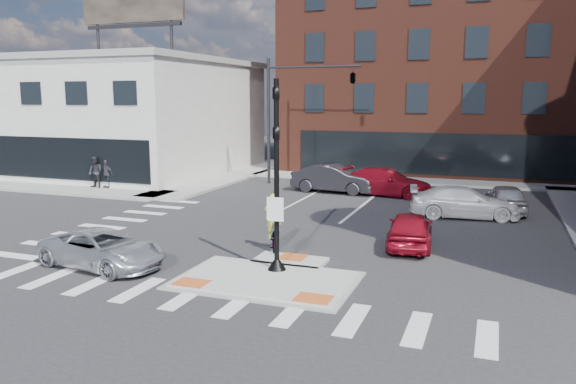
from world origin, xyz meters
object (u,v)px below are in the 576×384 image
at_px(silver_suv, 102,249).
at_px(cyclist, 273,232).
at_px(bg_car_silver, 506,198).
at_px(bg_car_red, 386,182).
at_px(white_pickup, 464,202).
at_px(pedestrian_a, 95,172).
at_px(red_sedan, 410,229).
at_px(pedestrian_b, 106,174).
at_px(bg_car_dark, 334,179).

height_order(silver_suv, cyclist, cyclist).
height_order(bg_car_silver, bg_car_red, bg_car_red).
height_order(silver_suv, bg_car_red, bg_car_red).
bearing_deg(white_pickup, bg_car_red, 35.26).
distance_m(silver_suv, bg_car_silver, 18.99).
bearing_deg(cyclist, pedestrian_a, -52.66).
distance_m(silver_suv, red_sedan, 10.97).
relative_size(bg_car_silver, pedestrian_b, 2.41).
bearing_deg(red_sedan, pedestrian_b, -25.56).
xyz_separation_m(bg_car_dark, bg_car_silver, (9.42, -2.74, -0.12)).
bearing_deg(bg_car_red, silver_suv, 167.99).
relative_size(silver_suv, bg_car_dark, 0.89).
bearing_deg(bg_car_red, cyclist, -179.13).
relative_size(bg_car_silver, bg_car_red, 0.77).
distance_m(red_sedan, pedestrian_a, 20.76).
relative_size(white_pickup, pedestrian_b, 2.92).
height_order(bg_car_dark, pedestrian_b, pedestrian_b).
relative_size(bg_car_red, cyclist, 2.51).
xyz_separation_m(red_sedan, cyclist, (-4.59, -2.30, 0.04)).
distance_m(cyclist, pedestrian_b, 17.22).
height_order(white_pickup, pedestrian_a, pedestrian_a).
relative_size(white_pickup, pedestrian_a, 2.62).
bearing_deg(bg_car_silver, cyclist, 44.87).
bearing_deg(bg_car_dark, white_pickup, -117.10).
xyz_separation_m(cyclist, pedestrian_a, (-15.10, 8.88, 0.38)).
bearing_deg(cyclist, bg_car_red, -119.25).
xyz_separation_m(white_pickup, pedestrian_b, (-20.73, 0.74, 0.28)).
relative_size(red_sedan, pedestrian_a, 2.10).
distance_m(red_sedan, bg_car_silver, 8.84).
xyz_separation_m(silver_suv, cyclist, (4.53, 3.80, 0.10)).
bearing_deg(bg_car_dark, pedestrian_a, 112.40).
bearing_deg(cyclist, bg_car_dark, -106.10).
distance_m(red_sedan, cyclist, 5.13).
height_order(red_sedan, bg_car_red, bg_car_red).
height_order(bg_car_red, cyclist, cyclist).
bearing_deg(bg_car_red, bg_car_silver, -105.35).
xyz_separation_m(bg_car_dark, pedestrian_a, (-13.69, -4.32, 0.28)).
bearing_deg(white_pickup, bg_car_silver, -51.17).
xyz_separation_m(red_sedan, pedestrian_b, (-19.14, 6.90, 0.32)).
bearing_deg(bg_car_silver, bg_car_red, -30.94).
xyz_separation_m(white_pickup, bg_car_silver, (1.83, 1.99, -0.02)).
xyz_separation_m(silver_suv, bg_car_silver, (12.54, 14.26, 0.08)).
xyz_separation_m(silver_suv, pedestrian_a, (-10.57, 12.68, 0.48)).
height_order(red_sedan, pedestrian_a, pedestrian_a).
bearing_deg(bg_car_dark, bg_car_silver, -101.35).
distance_m(bg_car_red, pedestrian_b, 16.67).
bearing_deg(pedestrian_a, bg_car_dark, 27.40).
xyz_separation_m(bg_car_dark, pedestrian_b, (-13.14, -4.00, 0.18)).
bearing_deg(pedestrian_b, bg_car_silver, 12.44).
bearing_deg(pedestrian_a, white_pickup, 8.76).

